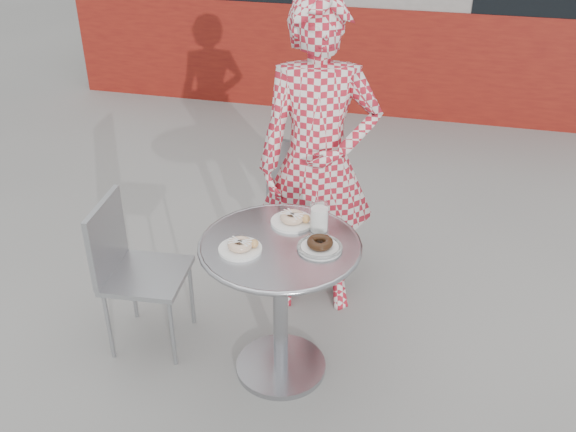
% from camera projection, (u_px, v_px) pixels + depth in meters
% --- Properties ---
extents(ground, '(60.00, 60.00, 0.00)m').
position_uv_depth(ground, '(274.00, 370.00, 3.19)').
color(ground, gray).
rests_on(ground, ground).
extents(bistro_table, '(0.73, 0.73, 0.74)m').
position_uv_depth(bistro_table, '(280.00, 277.00, 2.92)').
color(bistro_table, '#B3B3B8').
rests_on(bistro_table, ground).
extents(chair_far, '(0.47, 0.47, 0.92)m').
position_uv_depth(chair_far, '(313.00, 229.00, 3.82)').
color(chair_far, '#9EA1A5').
rests_on(chair_far, ground).
extents(chair_left, '(0.42, 0.41, 0.81)m').
position_uv_depth(chair_left, '(148.00, 301.00, 3.27)').
color(chair_left, '#9EA1A5').
rests_on(chair_left, ground).
extents(seated_person, '(0.70, 0.54, 1.70)m').
position_uv_depth(seated_person, '(318.00, 163.00, 3.28)').
color(seated_person, '#AF1B2B').
rests_on(seated_person, ground).
extents(plate_far, '(0.20, 0.20, 0.05)m').
position_uv_depth(plate_far, '(293.00, 219.00, 2.97)').
color(plate_far, white).
rests_on(plate_far, bistro_table).
extents(plate_near, '(0.19, 0.19, 0.05)m').
position_uv_depth(plate_near, '(241.00, 246.00, 2.78)').
color(plate_near, white).
rests_on(plate_near, bistro_table).
extents(plate_checker, '(0.20, 0.20, 0.05)m').
position_uv_depth(plate_checker, '(320.00, 246.00, 2.79)').
color(plate_checker, white).
rests_on(plate_checker, bistro_table).
extents(milk_cup, '(0.09, 0.09, 0.14)m').
position_uv_depth(milk_cup, '(319.00, 218.00, 2.90)').
color(milk_cup, white).
rests_on(milk_cup, bistro_table).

